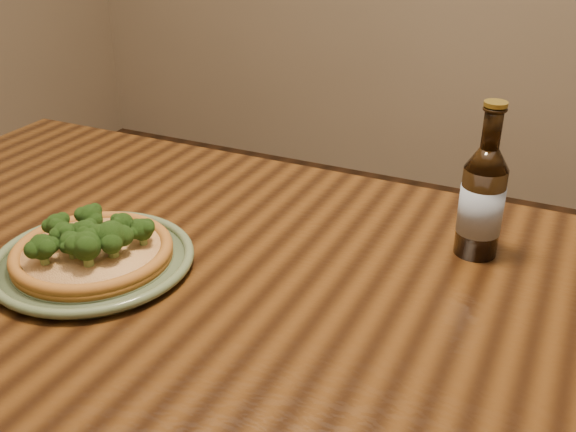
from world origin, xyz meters
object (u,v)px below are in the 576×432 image
at_px(plate, 94,260).
at_px(beer_bottle, 482,200).
at_px(table, 270,366).
at_px(pizza, 92,249).

bearing_deg(plate, beer_bottle, 29.57).
bearing_deg(beer_bottle, table, -115.00).
distance_m(table, plate, 0.29).
relative_size(pizza, beer_bottle, 0.98).
relative_size(table, beer_bottle, 7.01).
xyz_separation_m(table, beer_bottle, (0.21, 0.26, 0.18)).
bearing_deg(beer_bottle, pizza, -136.32).
bearing_deg(pizza, table, 3.13).
distance_m(table, beer_bottle, 0.38).
distance_m(plate, pizza, 0.02).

